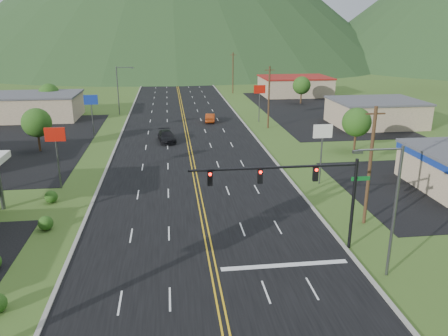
{
  "coord_description": "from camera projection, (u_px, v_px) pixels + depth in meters",
  "views": [
    {
      "loc": [
        -2.6,
        -14.15,
        15.88
      ],
      "look_at": [
        1.83,
        20.76,
        4.5
      ],
      "focal_mm": 35.0,
      "sensor_mm": 36.0,
      "label": 1
    }
  ],
  "objects": [
    {
      "name": "tree_east_a",
      "position": [
        357.0,
        122.0,
        57.75
      ],
      "size": [
        3.84,
        3.84,
        5.82
      ],
      "color": "#382314",
      "rests_on": "ground"
    },
    {
      "name": "streetlight_west",
      "position": [
        119.0,
        87.0,
        81.64
      ],
      "size": [
        3.28,
        0.25,
        9.0
      ],
      "color": "#59595E",
      "rests_on": "ground"
    },
    {
      "name": "pole_sign_west_a",
      "position": [
        56.0,
        141.0,
        43.64
      ],
      "size": [
        2.0,
        0.18,
        6.4
      ],
      "color": "#59595E",
      "rests_on": "ground"
    },
    {
      "name": "pole_sign_west_b",
      "position": [
        91.0,
        104.0,
        64.41
      ],
      "size": [
        2.0,
        0.18,
        6.4
      ],
      "color": "#59595E",
      "rests_on": "ground"
    },
    {
      "name": "building_east_far",
      "position": [
        295.0,
        86.0,
        106.17
      ],
      "size": [
        16.4,
        12.4,
        4.5
      ],
      "color": "#CCAB8D",
      "rests_on": "ground"
    },
    {
      "name": "tree_west_a",
      "position": [
        37.0,
        123.0,
        57.44
      ],
      "size": [
        3.84,
        3.84,
        5.82
      ],
      "color": "#382314",
      "rests_on": "ground"
    },
    {
      "name": "car_red_far",
      "position": [
        210.0,
        118.0,
        76.46
      ],
      "size": [
        2.15,
        4.69,
        1.49
      ],
      "primitive_type": "imported",
      "rotation": [
        0.0,
        0.0,
        3.01
      ],
      "color": "#9A3510",
      "rests_on": "ground"
    },
    {
      "name": "pole_sign_east_b",
      "position": [
        260.0,
        93.0,
        75.19
      ],
      "size": [
        2.0,
        0.18,
        6.4
      ],
      "color": "#59595E",
      "rests_on": "ground"
    },
    {
      "name": "building_west_far",
      "position": [
        27.0,
        106.0,
        78.69
      ],
      "size": [
        18.4,
        11.4,
        4.5
      ],
      "color": "#CCAB8D",
      "rests_on": "ground"
    },
    {
      "name": "tree_west_b",
      "position": [
        49.0,
        94.0,
        82.32
      ],
      "size": [
        3.84,
        3.84,
        5.82
      ],
      "color": "#382314",
      "rests_on": "ground"
    },
    {
      "name": "utility_pole_a",
      "position": [
        370.0,
        166.0,
        35.59
      ],
      "size": [
        1.6,
        0.28,
        10.0
      ],
      "color": "#382314",
      "rests_on": "ground"
    },
    {
      "name": "utility_pole_b",
      "position": [
        269.0,
        97.0,
        70.51
      ],
      "size": [
        1.6,
        0.28,
        10.0
      ],
      "color": "#382314",
      "rests_on": "ground"
    },
    {
      "name": "tree_east_b",
      "position": [
        302.0,
        85.0,
        94.1
      ],
      "size": [
        3.84,
        3.84,
        5.82
      ],
      "color": "#382314",
      "rests_on": "ground"
    },
    {
      "name": "utility_pole_d",
      "position": [
        216.0,
        61.0,
        146.02
      ],
      "size": [
        1.6,
        0.28,
        10.0
      ],
      "color": "#382314",
      "rests_on": "ground"
    },
    {
      "name": "utility_pole_c",
      "position": [
        233.0,
        73.0,
        108.27
      ],
      "size": [
        1.6,
        0.28,
        10.0
      ],
      "color": "#382314",
      "rests_on": "ground"
    },
    {
      "name": "car_dark_mid",
      "position": [
        167.0,
        137.0,
        63.18
      ],
      "size": [
        2.9,
        5.52,
        1.52
      ],
      "primitive_type": "imported",
      "rotation": [
        0.0,
        0.0,
        0.15
      ],
      "color": "black",
      "rests_on": "ground"
    },
    {
      "name": "building_east_mid",
      "position": [
        375.0,
        112.0,
        73.64
      ],
      "size": [
        14.4,
        11.4,
        4.3
      ],
      "color": "#CCAB8D",
      "rests_on": "ground"
    },
    {
      "name": "pole_sign_east_a",
      "position": [
        322.0,
        137.0,
        44.99
      ],
      "size": [
        2.0,
        0.18,
        6.4
      ],
      "color": "#59595E",
      "rests_on": "ground"
    },
    {
      "name": "traffic_signal",
      "position": [
        301.0,
        183.0,
        30.9
      ],
      "size": [
        13.1,
        0.43,
        7.0
      ],
      "color": "black",
      "rests_on": "ground"
    },
    {
      "name": "streetlight_east",
      "position": [
        391.0,
        204.0,
        27.74
      ],
      "size": [
        3.28,
        0.25,
        9.0
      ],
      "color": "#59595E",
      "rests_on": "ground"
    }
  ]
}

